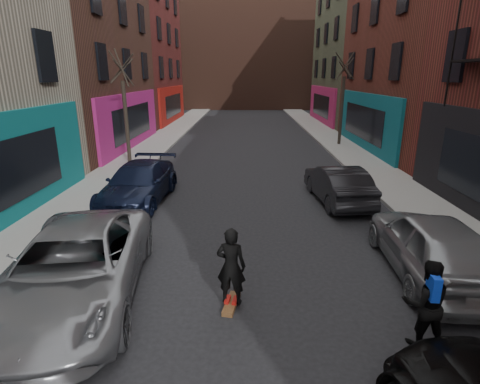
{
  "coord_description": "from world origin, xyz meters",
  "views": [
    {
      "loc": [
        -0.09,
        -1.19,
        4.54
      ],
      "look_at": [
        -0.24,
        8.24,
        1.6
      ],
      "focal_mm": 28.0,
      "sensor_mm": 36.0,
      "label": 1
    }
  ],
  "objects_px": {
    "tree_right_far": "(343,92)",
    "skateboarder": "(231,266)",
    "parked_left_end": "(139,184)",
    "parked_right_end": "(338,184)",
    "parked_left_far": "(75,267)",
    "parked_right_far": "(431,244)",
    "tree_left_far": "(124,100)",
    "pedestrian": "(425,303)",
    "skateboard": "(231,304)"
  },
  "relations": [
    {
      "from": "tree_left_far",
      "to": "parked_right_far",
      "type": "relative_size",
      "value": 1.41
    },
    {
      "from": "tree_right_far",
      "to": "parked_right_end",
      "type": "relative_size",
      "value": 1.6
    },
    {
      "from": "tree_left_far",
      "to": "tree_right_far",
      "type": "xyz_separation_m",
      "value": [
        12.4,
        6.0,
        0.15
      ]
    },
    {
      "from": "tree_left_far",
      "to": "parked_left_end",
      "type": "height_order",
      "value": "tree_left_far"
    },
    {
      "from": "parked_left_far",
      "to": "parked_left_end",
      "type": "distance_m",
      "value": 6.41
    },
    {
      "from": "pedestrian",
      "to": "parked_right_end",
      "type": "bearing_deg",
      "value": -88.29
    },
    {
      "from": "parked_left_end",
      "to": "skateboarder",
      "type": "xyz_separation_m",
      "value": [
        3.68,
        -6.57,
        0.2
      ]
    },
    {
      "from": "parked_right_end",
      "to": "pedestrian",
      "type": "relative_size",
      "value": 2.62
    },
    {
      "from": "parked_right_far",
      "to": "skateboarder",
      "type": "distance_m",
      "value": 4.8
    },
    {
      "from": "parked_right_far",
      "to": "skateboard",
      "type": "distance_m",
      "value": 4.86
    },
    {
      "from": "tree_right_far",
      "to": "parked_right_far",
      "type": "height_order",
      "value": "tree_right_far"
    },
    {
      "from": "skateboarder",
      "to": "parked_right_far",
      "type": "bearing_deg",
      "value": -152.73
    },
    {
      "from": "tree_left_far",
      "to": "pedestrian",
      "type": "relative_size",
      "value": 4.02
    },
    {
      "from": "tree_right_far",
      "to": "skateboarder",
      "type": "xyz_separation_m",
      "value": [
        -6.57,
        -18.53,
        -2.61
      ]
    },
    {
      "from": "skateboarder",
      "to": "pedestrian",
      "type": "height_order",
      "value": "skateboarder"
    },
    {
      "from": "parked_right_far",
      "to": "parked_right_end",
      "type": "distance_m",
      "value": 5.45
    },
    {
      "from": "tree_left_far",
      "to": "skateboarder",
      "type": "bearing_deg",
      "value": -65.05
    },
    {
      "from": "tree_right_far",
      "to": "pedestrian",
      "type": "xyz_separation_m",
      "value": [
        -3.2,
        -19.59,
        -2.71
      ]
    },
    {
      "from": "tree_right_far",
      "to": "parked_right_far",
      "type": "xyz_separation_m",
      "value": [
        -1.97,
        -17.18,
        -2.75
      ]
    },
    {
      "from": "tree_left_far",
      "to": "skateboarder",
      "type": "xyz_separation_m",
      "value": [
        5.83,
        -12.53,
        -2.46
      ]
    },
    {
      "from": "skateboarder",
      "to": "pedestrian",
      "type": "distance_m",
      "value": 3.54
    },
    {
      "from": "parked_left_far",
      "to": "pedestrian",
      "type": "height_order",
      "value": "pedestrian"
    },
    {
      "from": "parked_left_far",
      "to": "parked_right_end",
      "type": "bearing_deg",
      "value": 36.04
    },
    {
      "from": "parked_left_end",
      "to": "parked_right_end",
      "type": "bearing_deg",
      "value": 4.58
    },
    {
      "from": "pedestrian",
      "to": "tree_left_far",
      "type": "bearing_deg",
      "value": -51.83
    },
    {
      "from": "parked_left_end",
      "to": "skateboard",
      "type": "bearing_deg",
      "value": -57.34
    },
    {
      "from": "parked_left_far",
      "to": "tree_right_far",
      "type": "bearing_deg",
      "value": 54.52
    },
    {
      "from": "skateboard",
      "to": "pedestrian",
      "type": "xyz_separation_m",
      "value": [
        3.37,
        -1.07,
        0.77
      ]
    },
    {
      "from": "parked_left_end",
      "to": "skateboard",
      "type": "xyz_separation_m",
      "value": [
        3.68,
        -6.57,
        -0.67
      ]
    },
    {
      "from": "parked_left_far",
      "to": "parked_right_end",
      "type": "relative_size",
      "value": 1.32
    },
    {
      "from": "tree_right_far",
      "to": "parked_left_end",
      "type": "relative_size",
      "value": 1.37
    },
    {
      "from": "tree_left_far",
      "to": "skateboard",
      "type": "bearing_deg",
      "value": -65.05
    },
    {
      "from": "parked_right_far",
      "to": "tree_left_far",
      "type": "bearing_deg",
      "value": -44.25
    },
    {
      "from": "pedestrian",
      "to": "tree_right_far",
      "type": "bearing_deg",
      "value": -95.2
    },
    {
      "from": "parked_left_end",
      "to": "skateboarder",
      "type": "relative_size",
      "value": 3.04
    },
    {
      "from": "parked_left_far",
      "to": "parked_left_end",
      "type": "relative_size",
      "value": 1.13
    },
    {
      "from": "tree_left_far",
      "to": "tree_right_far",
      "type": "bearing_deg",
      "value": 25.82
    },
    {
      "from": "tree_right_far",
      "to": "parked_right_end",
      "type": "distance_m",
      "value": 12.47
    },
    {
      "from": "parked_right_end",
      "to": "pedestrian",
      "type": "distance_m",
      "value": 7.8
    },
    {
      "from": "parked_left_far",
      "to": "skateboarder",
      "type": "bearing_deg",
      "value": -10.45
    },
    {
      "from": "parked_left_far",
      "to": "skateboarder",
      "type": "relative_size",
      "value": 3.44
    },
    {
      "from": "parked_left_end",
      "to": "pedestrian",
      "type": "height_order",
      "value": "pedestrian"
    },
    {
      "from": "parked_right_end",
      "to": "pedestrian",
      "type": "bearing_deg",
      "value": 82.16
    },
    {
      "from": "tree_left_far",
      "to": "pedestrian",
      "type": "distance_m",
      "value": 16.61
    },
    {
      "from": "tree_right_far",
      "to": "parked_left_far",
      "type": "height_order",
      "value": "tree_right_far"
    },
    {
      "from": "tree_left_far",
      "to": "parked_left_far",
      "type": "bearing_deg",
      "value": -78.1
    },
    {
      "from": "parked_left_end",
      "to": "parked_right_end",
      "type": "xyz_separation_m",
      "value": [
        7.38,
        0.15,
        -0.02
      ]
    },
    {
      "from": "skateboard",
      "to": "parked_right_far",
      "type": "bearing_deg",
      "value": 27.27
    },
    {
      "from": "parked_right_end",
      "to": "tree_left_far",
      "type": "bearing_deg",
      "value": -36.84
    },
    {
      "from": "tree_left_far",
      "to": "skateboarder",
      "type": "distance_m",
      "value": 14.03
    }
  ]
}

